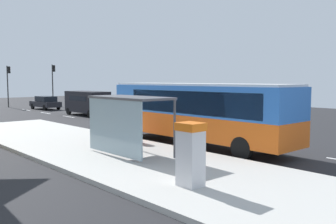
{
  "coord_description": "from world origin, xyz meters",
  "views": [
    {
      "loc": [
        -15.46,
        -11.89,
        3.4
      ],
      "look_at": [
        -1.0,
        4.03,
        1.5
      ],
      "focal_mm": 39.14,
      "sensor_mm": 36.0,
      "label": 1
    }
  ],
  "objects_px": {
    "sedan_near": "(45,102)",
    "ticket_machine": "(191,154)",
    "bus": "(197,110)",
    "traffic_light_near_side": "(53,79)",
    "white_van": "(87,101)",
    "traffic_light_median": "(8,80)",
    "recycling_bin_yellow": "(128,132)",
    "recycling_bin_red": "(136,134)",
    "bus_shelter": "(124,110)"
  },
  "relations": [
    {
      "from": "ticket_machine",
      "to": "traffic_light_median",
      "type": "distance_m",
      "value": 40.09
    },
    {
      "from": "sedan_near",
      "to": "recycling_bin_yellow",
      "type": "bearing_deg",
      "value": -104.59
    },
    {
      "from": "sedan_near",
      "to": "bus_shelter",
      "type": "bearing_deg",
      "value": -107.43
    },
    {
      "from": "traffic_light_median",
      "to": "bus",
      "type": "bearing_deg",
      "value": -93.56
    },
    {
      "from": "bus",
      "to": "white_van",
      "type": "relative_size",
      "value": 2.12
    },
    {
      "from": "bus",
      "to": "white_van",
      "type": "bearing_deg",
      "value": 77.71
    },
    {
      "from": "sedan_near",
      "to": "ticket_machine",
      "type": "height_order",
      "value": "ticket_machine"
    },
    {
      "from": "sedan_near",
      "to": "recycling_bin_red",
      "type": "xyz_separation_m",
      "value": [
        -6.5,
        -25.69,
        -0.14
      ]
    },
    {
      "from": "sedan_near",
      "to": "recycling_bin_red",
      "type": "distance_m",
      "value": 26.5
    },
    {
      "from": "bus",
      "to": "traffic_light_median",
      "type": "height_order",
      "value": "traffic_light_median"
    },
    {
      "from": "white_van",
      "to": "recycling_bin_yellow",
      "type": "xyz_separation_m",
      "value": [
        -6.4,
        -15.38,
        -0.69
      ]
    },
    {
      "from": "recycling_bin_yellow",
      "to": "bus_shelter",
      "type": "bearing_deg",
      "value": -128.55
    },
    {
      "from": "white_van",
      "to": "recycling_bin_red",
      "type": "bearing_deg",
      "value": -111.7
    },
    {
      "from": "ticket_machine",
      "to": "recycling_bin_yellow",
      "type": "bearing_deg",
      "value": 66.52
    },
    {
      "from": "white_van",
      "to": "recycling_bin_red",
      "type": "distance_m",
      "value": 17.32
    },
    {
      "from": "traffic_light_near_side",
      "to": "sedan_near",
      "type": "bearing_deg",
      "value": -124.15
    },
    {
      "from": "recycling_bin_yellow",
      "to": "traffic_light_median",
      "type": "height_order",
      "value": "traffic_light_median"
    },
    {
      "from": "bus_shelter",
      "to": "white_van",
      "type": "bearing_deg",
      "value": 64.62
    },
    {
      "from": "bus",
      "to": "bus_shelter",
      "type": "xyz_separation_m",
      "value": [
        -4.7,
        -0.2,
        0.25
      ]
    },
    {
      "from": "recycling_bin_yellow",
      "to": "traffic_light_near_side",
      "type": "xyz_separation_m",
      "value": [
        9.7,
        29.7,
        2.88
      ]
    },
    {
      "from": "white_van",
      "to": "recycling_bin_yellow",
      "type": "relative_size",
      "value": 5.48
    },
    {
      "from": "recycling_bin_red",
      "to": "traffic_light_near_side",
      "type": "height_order",
      "value": "traffic_light_near_side"
    },
    {
      "from": "white_van",
      "to": "ticket_machine",
      "type": "relative_size",
      "value": 2.68
    },
    {
      "from": "bus",
      "to": "recycling_bin_red",
      "type": "xyz_separation_m",
      "value": [
        -2.49,
        1.87,
        -1.19
      ]
    },
    {
      "from": "recycling_bin_yellow",
      "to": "traffic_light_median",
      "type": "bearing_deg",
      "value": 81.64
    },
    {
      "from": "bus",
      "to": "recycling_bin_yellow",
      "type": "height_order",
      "value": "bus"
    },
    {
      "from": "recycling_bin_red",
      "to": "bus_shelter",
      "type": "bearing_deg",
      "value": -136.81
    },
    {
      "from": "bus",
      "to": "traffic_light_median",
      "type": "xyz_separation_m",
      "value": [
        2.11,
        33.87,
        1.55
      ]
    },
    {
      "from": "bus_shelter",
      "to": "recycling_bin_red",
      "type": "bearing_deg",
      "value": 43.19
    },
    {
      "from": "sedan_near",
      "to": "ticket_machine",
      "type": "bearing_deg",
      "value": -106.81
    },
    {
      "from": "bus",
      "to": "traffic_light_near_side",
      "type": "bearing_deg",
      "value": 77.41
    },
    {
      "from": "white_van",
      "to": "ticket_machine",
      "type": "distance_m",
      "value": 25.29
    },
    {
      "from": "bus",
      "to": "sedan_near",
      "type": "height_order",
      "value": "bus"
    },
    {
      "from": "ticket_machine",
      "to": "bus_shelter",
      "type": "height_order",
      "value": "bus_shelter"
    },
    {
      "from": "sedan_near",
      "to": "bus_shelter",
      "type": "xyz_separation_m",
      "value": [
        -8.72,
        -27.77,
        1.31
      ]
    },
    {
      "from": "ticket_machine",
      "to": "recycling_bin_yellow",
      "type": "distance_m",
      "value": 8.65
    },
    {
      "from": "bus",
      "to": "bus_shelter",
      "type": "distance_m",
      "value": 4.71
    },
    {
      "from": "traffic_light_near_side",
      "to": "recycling_bin_red",
      "type": "bearing_deg",
      "value": -107.69
    },
    {
      "from": "sedan_near",
      "to": "bus_shelter",
      "type": "distance_m",
      "value": 29.13
    },
    {
      "from": "recycling_bin_red",
      "to": "bus_shelter",
      "type": "distance_m",
      "value": 3.36
    },
    {
      "from": "sedan_near",
      "to": "traffic_light_median",
      "type": "relative_size",
      "value": 0.88
    },
    {
      "from": "bus",
      "to": "ticket_machine",
      "type": "bearing_deg",
      "value": -137.97
    },
    {
      "from": "bus",
      "to": "traffic_light_near_side",
      "type": "height_order",
      "value": "traffic_light_near_side"
    },
    {
      "from": "bus",
      "to": "recycling_bin_red",
      "type": "height_order",
      "value": "bus"
    },
    {
      "from": "recycling_bin_yellow",
      "to": "bus_shelter",
      "type": "distance_m",
      "value": 3.83
    },
    {
      "from": "traffic_light_median",
      "to": "recycling_bin_yellow",
      "type": "bearing_deg",
      "value": -98.36
    },
    {
      "from": "recycling_bin_red",
      "to": "white_van",
      "type": "bearing_deg",
      "value": 68.3
    },
    {
      "from": "recycling_bin_red",
      "to": "traffic_light_median",
      "type": "xyz_separation_m",
      "value": [
        4.6,
        32.0,
        2.74
      ]
    },
    {
      "from": "sedan_near",
      "to": "traffic_light_median",
      "type": "xyz_separation_m",
      "value": [
        -1.9,
        6.31,
        2.6
      ]
    },
    {
      "from": "recycling_bin_red",
      "to": "traffic_light_near_side",
      "type": "distance_m",
      "value": 32.04
    }
  ]
}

